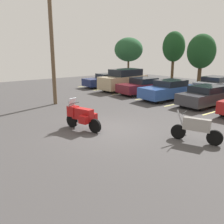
{
  "coord_description": "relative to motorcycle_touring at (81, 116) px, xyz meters",
  "views": [
    {
      "loc": [
        8.89,
        -6.6,
        3.69
      ],
      "look_at": [
        -0.14,
        0.48,
        0.76
      ],
      "focal_mm": 38.82,
      "sensor_mm": 36.0,
      "label": 1
    }
  ],
  "objects": [
    {
      "name": "motorcycle_second",
      "position": [
        4.29,
        2.85,
        -0.11
      ],
      "size": [
        2.0,
        0.91,
        1.27
      ],
      "color": "black",
      "rests_on": "ground"
    },
    {
      "name": "motorcycle_touring",
      "position": [
        0.0,
        0.0,
        0.0
      ],
      "size": [
        2.08,
        1.02,
        1.48
      ],
      "color": "black",
      "rests_on": "ground"
    },
    {
      "name": "tree_center_right",
      "position": [
        -11.05,
        20.71,
        3.46
      ],
      "size": [
        2.89,
        2.89,
        6.09
      ],
      "color": "#4C3823",
      "rests_on": "ground"
    },
    {
      "name": "parking_stripes",
      "position": [
        -0.79,
        9.34,
        -0.68
      ],
      "size": [
        23.17,
        4.74,
        0.01
      ],
      "color": "#EAE066",
      "rests_on": "ground"
    },
    {
      "name": "tree_far_left",
      "position": [
        -16.31,
        17.56,
        3.12
      ],
      "size": [
        3.94,
        3.94,
        5.44
      ],
      "color": "#4C3823",
      "rests_on": "ground"
    },
    {
      "name": "tree_left",
      "position": [
        -6.38,
        19.72,
        2.89
      ],
      "size": [
        3.17,
        3.17,
        5.51
      ],
      "color": "#4C3823",
      "rests_on": "ground"
    },
    {
      "name": "utility_pole",
      "position": [
        -6.1,
        1.52,
        3.61
      ],
      "size": [
        0.26,
        1.8,
        8.28
      ],
      "color": "brown",
      "rests_on": "ground"
    },
    {
      "name": "ground",
      "position": [
        0.71,
        0.91,
        -0.73
      ],
      "size": [
        44.0,
        44.0,
        0.1
      ],
      "primitive_type": "cube",
      "color": "#423F3F"
    },
    {
      "name": "car_tan",
      "position": [
        -7.78,
        9.37,
        0.3
      ],
      "size": [
        2.25,
        4.99,
        1.99
      ],
      "color": "tan",
      "rests_on": "ground"
    },
    {
      "name": "car_far_grey",
      "position": [
        -2.05,
        15.39,
        0.01
      ],
      "size": [
        2.25,
        4.73,
        1.38
      ],
      "color": "slate",
      "rests_on": "ground"
    },
    {
      "name": "car_charcoal",
      "position": [
        0.74,
        9.43,
        -0.01
      ],
      "size": [
        1.97,
        4.37,
        1.36
      ],
      "color": "#38383D",
      "rests_on": "ground"
    },
    {
      "name": "car_maroon",
      "position": [
        -5.21,
        9.29,
        -0.0
      ],
      "size": [
        2.23,
        4.49,
        1.4
      ],
      "color": "maroon",
      "rests_on": "ground"
    },
    {
      "name": "car_blue",
      "position": [
        -2.3,
        9.13,
        0.04
      ],
      "size": [
        2.04,
        4.65,
        1.48
      ],
      "color": "#2D519E",
      "rests_on": "ground"
    },
    {
      "name": "car_navy",
      "position": [
        -10.72,
        9.48,
        -0.02
      ],
      "size": [
        1.87,
        4.86,
        1.35
      ],
      "color": "navy",
      "rests_on": "ground"
    }
  ]
}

